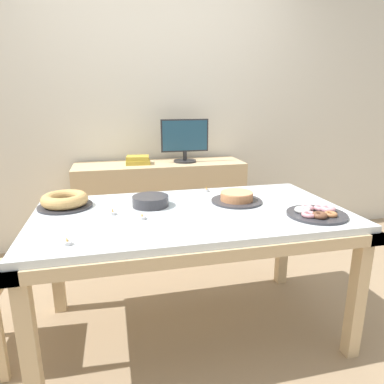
{
  "coord_description": "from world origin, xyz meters",
  "views": [
    {
      "loc": [
        -0.42,
        -1.76,
        1.37
      ],
      "look_at": [
        0.04,
        0.17,
        0.83
      ],
      "focal_mm": 32.0,
      "sensor_mm": 36.0,
      "label": 1
    }
  ],
  "objects": [
    {
      "name": "tealight_near_cakes",
      "position": [
        0.19,
        0.38,
        0.78
      ],
      "size": [
        0.04,
        0.04,
        0.04
      ],
      "color": "silver",
      "rests_on": "dining_table"
    },
    {
      "name": "book_stack",
      "position": [
        -0.19,
        1.2,
        0.86
      ],
      "size": [
        0.22,
        0.19,
        0.07
      ],
      "color": "#B29933",
      "rests_on": "sideboard"
    },
    {
      "name": "ground_plane",
      "position": [
        0.0,
        0.0,
        0.0
      ],
      "size": [
        12.0,
        12.0,
        0.0
      ],
      "primitive_type": "plane",
      "color": "#997F60"
    },
    {
      "name": "sideboard",
      "position": [
        0.0,
        1.2,
        0.41
      ],
      "size": [
        1.48,
        0.44,
        0.83
      ],
      "color": "#D1B284",
      "rests_on": "ground"
    },
    {
      "name": "pastry_platter",
      "position": [
        0.63,
        -0.24,
        0.79
      ],
      "size": [
        0.31,
        0.31,
        0.04
      ],
      "color": "#333338",
      "rests_on": "dining_table"
    },
    {
      "name": "cake_chocolate_round",
      "position": [
        0.3,
        0.1,
        0.8
      ],
      "size": [
        0.31,
        0.31,
        0.06
      ],
      "color": "#333338",
      "rests_on": "dining_table"
    },
    {
      "name": "cake_golden_bundt",
      "position": [
        -0.69,
        0.23,
        0.81
      ],
      "size": [
        0.3,
        0.3,
        0.08
      ],
      "color": "#333338",
      "rests_on": "dining_table"
    },
    {
      "name": "wall_back",
      "position": [
        0.0,
        1.5,
        1.3
      ],
      "size": [
        8.0,
        0.1,
        2.6
      ],
      "primitive_type": "cube",
      "color": "silver",
      "rests_on": "ground"
    },
    {
      "name": "tealight_centre",
      "position": [
        -0.28,
        -0.08,
        0.78
      ],
      "size": [
        0.04,
        0.04,
        0.04
      ],
      "color": "silver",
      "rests_on": "dining_table"
    },
    {
      "name": "tealight_left_edge",
      "position": [
        -0.62,
        -0.33,
        0.78
      ],
      "size": [
        0.04,
        0.04,
        0.04
      ],
      "color": "silver",
      "rests_on": "dining_table"
    },
    {
      "name": "tealight_near_front",
      "position": [
        -0.43,
        0.03,
        0.78
      ],
      "size": [
        0.04,
        0.04,
        0.04
      ],
      "color": "silver",
      "rests_on": "dining_table"
    },
    {
      "name": "computer_monitor",
      "position": [
        0.23,
        1.2,
        1.02
      ],
      "size": [
        0.42,
        0.2,
        0.38
      ],
      "color": "#262628",
      "rests_on": "sideboard"
    },
    {
      "name": "dining_table",
      "position": [
        0.0,
        0.0,
        0.68
      ],
      "size": [
        1.74,
        0.94,
        0.77
      ],
      "color": "silver",
      "rests_on": "ground"
    },
    {
      "name": "plate_stack",
      "position": [
        -0.21,
        0.14,
        0.8
      ],
      "size": [
        0.21,
        0.21,
        0.06
      ],
      "color": "#333338",
      "rests_on": "dining_table"
    }
  ]
}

